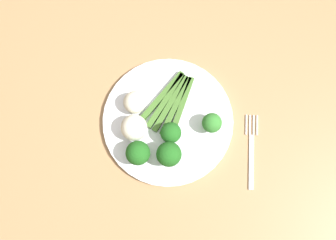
{
  "coord_description": "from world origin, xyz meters",
  "views": [
    {
      "loc": [
        -0.05,
        -0.24,
        1.59
      ],
      "look_at": [
        -0.06,
        -0.06,
        0.77
      ],
      "focal_mm": 41.45,
      "sensor_mm": 36.0,
      "label": 1
    }
  ],
  "objects_px": {
    "cauliflower_front_left": "(134,128)",
    "cauliflower_right": "(135,102)",
    "broccoli_front": "(212,123)",
    "fork": "(251,150)",
    "plate": "(168,121)",
    "broccoli_back_right": "(169,154)",
    "dining_table": "(192,108)",
    "broccoli_outer_edge": "(138,153)",
    "asparagus_bundle": "(171,103)",
    "broccoli_near_center": "(171,133)"
  },
  "relations": [
    {
      "from": "broccoli_outer_edge",
      "to": "broccoli_back_right",
      "type": "distance_m",
      "value": 0.06
    },
    {
      "from": "plate",
      "to": "fork",
      "type": "relative_size",
      "value": 1.74
    },
    {
      "from": "fork",
      "to": "cauliflower_right",
      "type": "bearing_deg",
      "value": 72.08
    },
    {
      "from": "dining_table",
      "to": "broccoli_front",
      "type": "distance_m",
      "value": 0.17
    },
    {
      "from": "broccoli_near_center",
      "to": "cauliflower_front_left",
      "type": "bearing_deg",
      "value": 173.2
    },
    {
      "from": "cauliflower_front_left",
      "to": "fork",
      "type": "distance_m",
      "value": 0.26
    },
    {
      "from": "cauliflower_right",
      "to": "broccoli_back_right",
      "type": "bearing_deg",
      "value": -55.34
    },
    {
      "from": "broccoli_near_center",
      "to": "cauliflower_front_left",
      "type": "height_order",
      "value": "cauliflower_front_left"
    },
    {
      "from": "cauliflower_front_left",
      "to": "cauliflower_right",
      "type": "height_order",
      "value": "cauliflower_front_left"
    },
    {
      "from": "asparagus_bundle",
      "to": "broccoli_back_right",
      "type": "height_order",
      "value": "broccoli_back_right"
    },
    {
      "from": "cauliflower_front_left",
      "to": "cauliflower_right",
      "type": "xyz_separation_m",
      "value": [
        -0.0,
        0.06,
        -0.0
      ]
    },
    {
      "from": "broccoli_back_right",
      "to": "cauliflower_right",
      "type": "xyz_separation_m",
      "value": [
        -0.08,
        0.11,
        -0.01
      ]
    },
    {
      "from": "fork",
      "to": "broccoli_front",
      "type": "bearing_deg",
      "value": 63.12
    },
    {
      "from": "plate",
      "to": "broccoli_back_right",
      "type": "distance_m",
      "value": 0.09
    },
    {
      "from": "broccoli_front",
      "to": "fork",
      "type": "xyz_separation_m",
      "value": [
        0.09,
        -0.05,
        -0.04
      ]
    },
    {
      "from": "cauliflower_right",
      "to": "cauliflower_front_left",
      "type": "bearing_deg",
      "value": -88.12
    },
    {
      "from": "plate",
      "to": "broccoli_back_right",
      "type": "xyz_separation_m",
      "value": [
        0.0,
        -0.08,
        0.04
      ]
    },
    {
      "from": "broccoli_front",
      "to": "fork",
      "type": "bearing_deg",
      "value": -28.42
    },
    {
      "from": "asparagus_bundle",
      "to": "broccoli_front",
      "type": "xyz_separation_m",
      "value": [
        0.09,
        -0.05,
        0.02
      ]
    },
    {
      "from": "broccoli_outer_edge",
      "to": "fork",
      "type": "bearing_deg",
      "value": 4.65
    },
    {
      "from": "broccoli_outer_edge",
      "to": "cauliflower_front_left",
      "type": "xyz_separation_m",
      "value": [
        -0.01,
        0.05,
        -0.01
      ]
    },
    {
      "from": "broccoli_back_right",
      "to": "asparagus_bundle",
      "type": "bearing_deg",
      "value": 89.45
    },
    {
      "from": "plate",
      "to": "broccoli_outer_edge",
      "type": "height_order",
      "value": "broccoli_outer_edge"
    },
    {
      "from": "broccoli_outer_edge",
      "to": "broccoli_near_center",
      "type": "xyz_separation_m",
      "value": [
        0.07,
        0.05,
        -0.0
      ]
    },
    {
      "from": "asparagus_bundle",
      "to": "broccoli_front",
      "type": "distance_m",
      "value": 0.1
    },
    {
      "from": "cauliflower_front_left",
      "to": "cauliflower_right",
      "type": "distance_m",
      "value": 0.06
    },
    {
      "from": "dining_table",
      "to": "fork",
      "type": "bearing_deg",
      "value": -42.98
    },
    {
      "from": "broccoli_front",
      "to": "dining_table",
      "type": "bearing_deg",
      "value": 117.02
    },
    {
      "from": "plate",
      "to": "asparagus_bundle",
      "type": "relative_size",
      "value": 1.89
    },
    {
      "from": "cauliflower_right",
      "to": "broccoli_near_center",
      "type": "bearing_deg",
      "value": -39.38
    },
    {
      "from": "asparagus_bundle",
      "to": "cauliflower_front_left",
      "type": "distance_m",
      "value": 0.1
    },
    {
      "from": "broccoli_front",
      "to": "broccoli_near_center",
      "type": "relative_size",
      "value": 0.95
    },
    {
      "from": "broccoli_near_center",
      "to": "fork",
      "type": "relative_size",
      "value": 0.33
    },
    {
      "from": "asparagus_bundle",
      "to": "cauliflower_front_left",
      "type": "xyz_separation_m",
      "value": [
        -0.08,
        -0.06,
        0.02
      ]
    },
    {
      "from": "dining_table",
      "to": "cauliflower_front_left",
      "type": "distance_m",
      "value": 0.21
    },
    {
      "from": "asparagus_bundle",
      "to": "broccoli_outer_edge",
      "type": "distance_m",
      "value": 0.14
    },
    {
      "from": "broccoli_outer_edge",
      "to": "cauliflower_front_left",
      "type": "bearing_deg",
      "value": 101.68
    },
    {
      "from": "plate",
      "to": "broccoli_front",
      "type": "distance_m",
      "value": 0.1
    },
    {
      "from": "dining_table",
      "to": "asparagus_bundle",
      "type": "distance_m",
      "value": 0.14
    },
    {
      "from": "cauliflower_front_left",
      "to": "fork",
      "type": "relative_size",
      "value": 0.34
    },
    {
      "from": "dining_table",
      "to": "broccoli_near_center",
      "type": "xyz_separation_m",
      "value": [
        -0.05,
        -0.09,
        0.15
      ]
    },
    {
      "from": "dining_table",
      "to": "broccoli_outer_edge",
      "type": "xyz_separation_m",
      "value": [
        -0.12,
        -0.14,
        0.16
      ]
    },
    {
      "from": "asparagus_bundle",
      "to": "broccoli_outer_edge",
      "type": "height_order",
      "value": "broccoli_outer_edge"
    },
    {
      "from": "plate",
      "to": "broccoli_outer_edge",
      "type": "bearing_deg",
      "value": -127.26
    },
    {
      "from": "dining_table",
      "to": "cauliflower_right",
      "type": "height_order",
      "value": "cauliflower_right"
    },
    {
      "from": "broccoli_outer_edge",
      "to": "broccoli_front",
      "type": "relative_size",
      "value": 1.21
    },
    {
      "from": "broccoli_near_center",
      "to": "fork",
      "type": "distance_m",
      "value": 0.19
    },
    {
      "from": "broccoli_front",
      "to": "broccoli_back_right",
      "type": "height_order",
      "value": "broccoli_back_right"
    },
    {
      "from": "broccoli_back_right",
      "to": "cauliflower_front_left",
      "type": "distance_m",
      "value": 0.09
    },
    {
      "from": "asparagus_bundle",
      "to": "cauliflower_right",
      "type": "xyz_separation_m",
      "value": [
        -0.08,
        -0.01,
        0.02
      ]
    }
  ]
}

